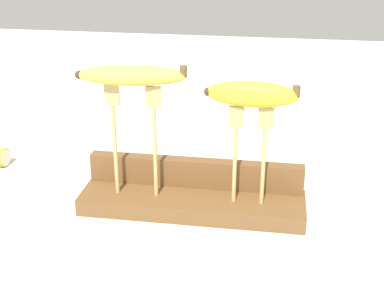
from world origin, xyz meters
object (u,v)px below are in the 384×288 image
Objects in this scene: banana_raised_left at (132,76)px; banana_raised_right at (252,94)px; fork_stand_left at (134,132)px; fork_stand_right at (250,147)px.

banana_raised_right is (0.20, 0.00, -0.02)m from banana_raised_left.
fork_stand_left is 0.20m from fork_stand_right.
fork_stand_right is at bearing 0.00° from banana_raised_left.
banana_raised_right is at bearing 0.00° from banana_raised_left.
banana_raised_right is (-0.00, 0.00, 0.09)m from fork_stand_right.
banana_raised_right reaches higher than fork_stand_right.
fork_stand_left is 0.10m from banana_raised_left.
banana_raised_left reaches higher than fork_stand_left.
fork_stand_left is 1.08× the size of banana_raised_left.
banana_raised_left is (-0.00, -0.00, 0.10)m from fork_stand_left.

